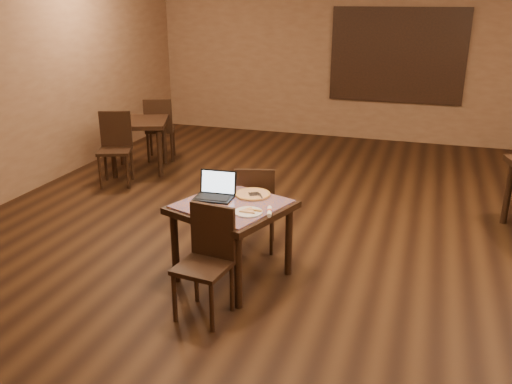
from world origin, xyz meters
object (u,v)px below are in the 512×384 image
(chair_main_far, at_px, (255,204))
(tiled_table, at_px, (232,214))
(chair_main_near, at_px, (207,255))
(other_table_b_chair_near, at_px, (115,144))
(other_table_b_chair_far, at_px, (159,126))
(pizza_pan, at_px, (253,196))
(other_table_b, at_px, (138,129))
(laptop, at_px, (216,191))

(chair_main_far, bearing_deg, tiled_table, 73.40)
(chair_main_near, xyz_separation_m, other_table_b_chair_near, (-2.56, 2.74, 0.04))
(chair_main_near, bearing_deg, other_table_b_chair_far, 129.16)
(tiled_table, bearing_deg, other_table_b_chair_near, 159.75)
(chair_main_far, distance_m, pizza_pan, 0.46)
(other_table_b, relative_size, other_table_b_chair_near, 1.07)
(pizza_pan, bearing_deg, other_table_b, 136.76)
(pizza_pan, bearing_deg, chair_main_far, 104.61)
(laptop, bearing_deg, chair_main_near, -77.27)
(tiled_table, xyz_separation_m, other_table_b, (-2.52, 2.73, -0.00))
(chair_main_far, xyz_separation_m, pizza_pan, (0.10, -0.38, 0.24))
(tiled_table, height_order, chair_main_far, chair_main_far)
(laptop, height_order, other_table_b_chair_near, other_table_b_chair_near)
(other_table_b, bearing_deg, laptop, -69.81)
(tiled_table, bearing_deg, other_table_b_chair_far, 146.31)
(chair_main_far, distance_m, other_table_b_chair_near, 2.98)
(tiled_table, distance_m, other_table_b_chair_near, 3.32)
(tiled_table, bearing_deg, pizza_pan, 82.93)
(other_table_b, bearing_deg, other_table_b_chair_far, 65.51)
(pizza_pan, bearing_deg, other_table_b_chair_near, 144.84)
(laptop, distance_m, other_table_b, 3.50)
(chair_main_far, height_order, other_table_b, chair_main_far)
(laptop, xyz_separation_m, pizza_pan, (0.32, 0.13, -0.06))
(chair_main_far, xyz_separation_m, laptop, (-0.22, -0.51, 0.30))
(tiled_table, distance_m, other_table_b, 3.71)
(pizza_pan, relative_size, other_table_b, 0.30)
(pizza_pan, height_order, other_table_b_chair_far, other_table_b_chair_far)
(chair_main_near, bearing_deg, laptop, 112.95)
(chair_main_near, distance_m, other_table_b, 4.20)
(other_table_b_chair_near, bearing_deg, chair_main_near, -68.29)
(laptop, distance_m, pizza_pan, 0.35)
(other_table_b, relative_size, other_table_b_chair_far, 1.07)
(chair_main_near, height_order, other_table_b, chair_main_near)
(tiled_table, relative_size, pizza_pan, 3.56)
(tiled_table, bearing_deg, laptop, 171.50)
(laptop, xyz_separation_m, other_table_b_chair_far, (-2.29, 3.22, -0.25))
(other_table_b, bearing_deg, other_table_b_chair_near, -114.49)
(chair_main_far, xyz_separation_m, other_table_b_chair_near, (-2.58, 1.50, 0.05))
(laptop, xyz_separation_m, other_table_b_chair_near, (-2.36, 2.02, -0.25))
(other_table_b_chair_near, bearing_deg, pizza_pan, -56.54)
(pizza_pan, bearing_deg, other_table_b_chair_far, 130.22)
(laptop, relative_size, pizza_pan, 1.11)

